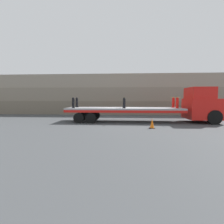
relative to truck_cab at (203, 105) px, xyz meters
The scene contains 13 objects.
ground_plane 6.69m from the truck_cab, behind, with size 120.00×120.00×0.00m, color #3F4244.
rock_cliff 10.09m from the truck_cab, 130.57° to the left, with size 60.00×3.30×4.99m.
truck_cab is the anchor object (origin of this frame).
flatbed_trailer 7.15m from the truck_cab, behind, with size 9.77×2.64×1.21m.
fire_hydrant_black_near_0 10.83m from the truck_cab, behind, with size 0.28×0.52×0.89m.
fire_hydrant_black_far_0 10.83m from the truck_cab, behind, with size 0.28×0.52×0.89m.
fire_hydrant_black_near_1 6.55m from the truck_cab, behind, with size 0.28×0.52×0.89m.
fire_hydrant_black_far_1 6.55m from the truck_cab, behind, with size 0.28×0.52×0.89m.
fire_hydrant_red_near_2 2.32m from the truck_cab, 165.96° to the right, with size 0.28×0.52×0.89m.
fire_hydrant_red_far_2 2.32m from the truck_cab, 165.96° to the left, with size 0.28×0.52×0.89m.
cargo_strap_rear 6.56m from the truck_cab, behind, with size 0.05×2.75×0.01m.
cargo_strap_middle 2.33m from the truck_cab, behind, with size 0.05×2.75×0.01m.
traffic_cone 5.76m from the truck_cab, 145.36° to the right, with size 0.37×0.37×0.66m.
Camera 1 is at (-0.01, -15.02, 2.04)m, focal length 28.00 mm.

